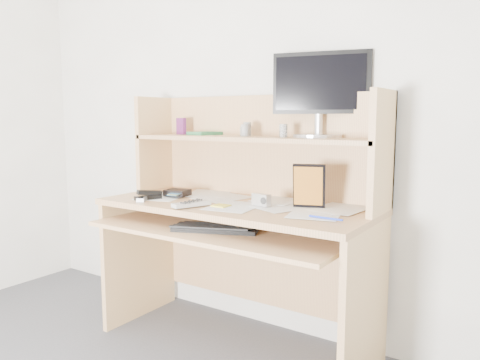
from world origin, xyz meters
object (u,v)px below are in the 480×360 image
Objects in this scene: keyboard at (216,228)px; tv_remote at (191,204)px; monitor at (320,92)px; desk at (244,212)px; game_case at (309,186)px.

keyboard is 0.17m from tv_remote.
keyboard is 0.89× the size of monitor.
keyboard is (0.02, -0.27, -0.03)m from desk.
monitor is at bearing 31.26° from keyboard.
desk reaches higher than keyboard.
game_case reaches higher than keyboard.
tv_remote is (-0.13, -0.02, 0.10)m from keyboard.
tv_remote is at bearing 164.30° from keyboard.
keyboard is 0.84m from monitor.
tv_remote is at bearing -112.38° from desk.
game_case reaches higher than tv_remote.
monitor is at bearing 64.99° from tv_remote.
game_case is at bearing -92.32° from monitor.
tv_remote is 0.40× the size of monitor.
keyboard is at bearing -165.41° from game_case.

